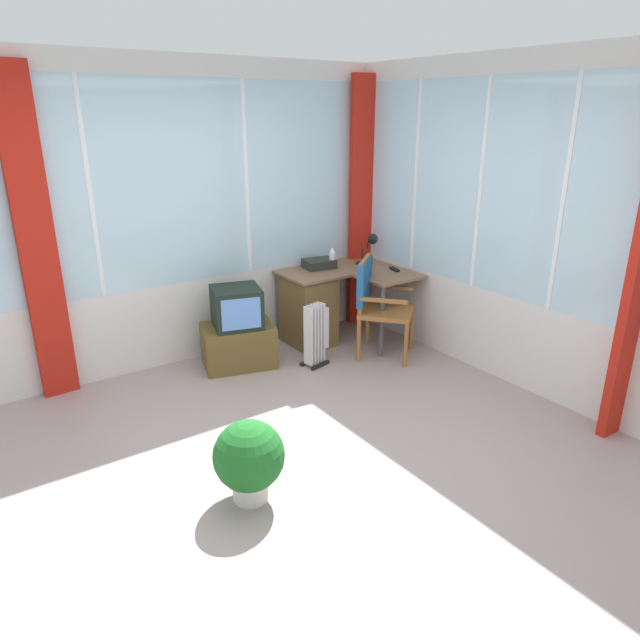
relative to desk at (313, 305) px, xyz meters
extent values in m
cube|color=gray|center=(-1.22, -1.62, -0.42)|extent=(5.19, 4.91, 0.06)
cube|color=silver|center=(-1.22, 0.36, -0.02)|extent=(4.19, 0.06, 0.75)
cube|color=silver|center=(-1.22, 0.36, 1.23)|extent=(4.10, 0.06, 1.74)
cube|color=silver|center=(-1.22, 0.36, 2.19)|extent=(4.19, 0.06, 0.18)
cube|color=white|center=(-1.91, 0.36, 1.23)|extent=(0.04, 0.07, 1.74)
cube|color=white|center=(-0.52, 0.36, 1.23)|extent=(0.04, 0.07, 1.74)
cube|color=silver|center=(0.91, -1.62, -0.02)|extent=(0.06, 3.91, 0.75)
cube|color=silver|center=(0.91, -1.62, 1.23)|extent=(0.06, 3.83, 1.74)
cube|color=silver|center=(0.91, -1.62, 2.19)|extent=(0.06, 3.91, 0.18)
cube|color=white|center=(0.91, -2.01, 1.23)|extent=(0.07, 0.04, 1.74)
cube|color=white|center=(0.91, -1.23, 1.23)|extent=(0.07, 0.04, 1.74)
cube|color=white|center=(0.91, -0.45, 1.23)|extent=(0.07, 0.04, 1.74)
cube|color=red|center=(-2.37, 0.28, 0.89)|extent=(0.28, 0.09, 2.57)
cube|color=red|center=(0.78, 0.23, 0.89)|extent=(0.28, 0.11, 2.57)
cube|color=brown|center=(0.28, 0.02, 0.32)|extent=(1.14, 0.57, 0.02)
cube|color=brown|center=(0.57, -0.49, 0.32)|extent=(0.57, 0.45, 0.02)
cube|color=brown|center=(-0.06, 0.02, -0.05)|extent=(0.40, 0.53, 0.69)
cylinder|color=#4C4C51|center=(0.33, -0.67, -0.04)|extent=(0.04, 0.04, 0.70)
cylinder|color=#4C4C51|center=(-0.25, 0.27, -0.04)|extent=(0.04, 0.04, 0.70)
cylinder|color=black|center=(0.62, 0.00, 0.34)|extent=(0.13, 0.13, 0.02)
cylinder|color=black|center=(0.62, 0.00, 0.42)|extent=(0.02, 0.02, 0.14)
cylinder|color=black|center=(0.67, -0.03, 0.56)|extent=(0.04, 0.07, 0.14)
cone|color=black|center=(0.72, -0.07, 0.59)|extent=(0.14, 0.14, 0.12)
cube|color=black|center=(0.73, -0.38, 0.34)|extent=(0.08, 0.16, 0.02)
cylinder|color=silver|center=(0.26, 0.04, 0.41)|extent=(0.06, 0.06, 0.16)
cone|color=white|center=(0.26, 0.04, 0.52)|extent=(0.06, 0.06, 0.06)
cube|color=#262A23|center=(0.16, 0.13, 0.38)|extent=(0.33, 0.27, 0.09)
cylinder|color=#965D2D|center=(0.35, -0.99, -0.18)|extent=(0.04, 0.04, 0.42)
cylinder|color=#965D2D|center=(0.69, -0.71, -0.18)|extent=(0.04, 0.04, 0.42)
cylinder|color=#965D2D|center=(0.07, -0.65, -0.18)|extent=(0.04, 0.04, 0.42)
cylinder|color=#965D2D|center=(0.40, -0.37, -0.18)|extent=(0.04, 0.04, 0.42)
cube|color=#965D2D|center=(0.38, -0.68, 0.05)|extent=(0.68, 0.68, 0.04)
cube|color=#965D2D|center=(0.24, -0.51, 0.31)|extent=(0.35, 0.31, 0.48)
cube|color=#1F5690|center=(0.24, -0.51, 0.33)|extent=(0.39, 0.34, 0.41)
cube|color=#965D2D|center=(0.21, -0.82, 0.23)|extent=(0.31, 0.36, 0.03)
cube|color=#965D2D|center=(0.55, -0.54, 0.23)|extent=(0.31, 0.36, 0.03)
cube|color=brown|center=(-0.89, -0.08, -0.20)|extent=(0.74, 0.60, 0.39)
cube|color=black|center=(-0.89, -0.08, 0.17)|extent=(0.51, 0.50, 0.36)
cube|color=#5A8AD7|center=(-0.94, -0.27, 0.17)|extent=(0.33, 0.10, 0.28)
cube|color=silver|center=(-0.39, -0.50, -0.09)|extent=(0.04, 0.10, 0.56)
cube|color=silver|center=(-0.35, -0.49, -0.09)|extent=(0.04, 0.10, 0.56)
cube|color=silver|center=(-0.31, -0.48, -0.09)|extent=(0.04, 0.10, 0.56)
cube|color=silver|center=(-0.27, -0.47, -0.09)|extent=(0.04, 0.10, 0.56)
cube|color=silver|center=(-0.23, -0.46, -0.09)|extent=(0.04, 0.10, 0.56)
cube|color=black|center=(-0.29, -0.55, -0.38)|extent=(0.23, 0.08, 0.03)
cube|color=black|center=(-0.33, -0.41, -0.38)|extent=(0.23, 0.08, 0.03)
cube|color=silver|center=(-0.19, -0.45, -0.06)|extent=(0.07, 0.10, 0.39)
cylinder|color=beige|center=(-1.73, -1.87, -0.32)|extent=(0.22, 0.22, 0.14)
sphere|color=#1D6324|center=(-1.73, -1.87, -0.09)|extent=(0.43, 0.43, 0.43)
camera|label=1|loc=(-3.05, -4.50, 1.84)|focal=32.18mm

